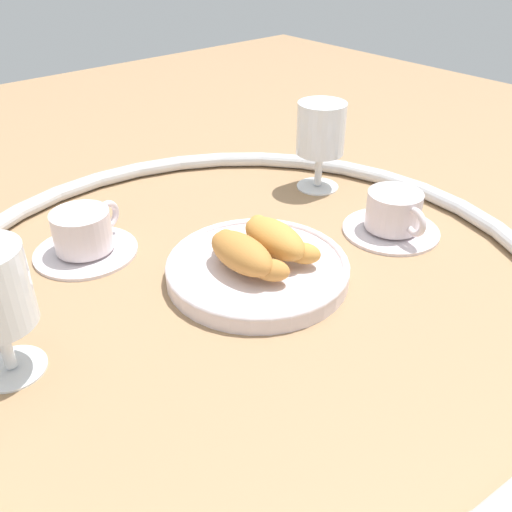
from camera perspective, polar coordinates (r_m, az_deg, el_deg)
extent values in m
plane|color=#997551|center=(0.69, -1.43, -2.93)|extent=(2.20, 2.20, 0.00)
torus|color=silver|center=(0.69, -1.44, -2.11)|extent=(0.77, 0.77, 0.02)
cylinder|color=silver|center=(0.70, 0.00, -1.39)|extent=(0.23, 0.23, 0.02)
torus|color=silver|center=(0.70, 0.00, -0.71)|extent=(0.23, 0.23, 0.01)
ellipsoid|color=#BC7A38|center=(0.67, -1.70, 0.28)|extent=(0.10, 0.05, 0.04)
ellipsoid|color=#BC7A38|center=(0.65, 1.56, -1.42)|extent=(0.05, 0.05, 0.03)
ellipsoid|color=#BC7A38|center=(0.71, -3.01, 1.48)|extent=(0.05, 0.05, 0.03)
ellipsoid|color=#CC893D|center=(0.70, 1.62, 1.92)|extent=(0.10, 0.05, 0.04)
ellipsoid|color=#CC893D|center=(0.69, 4.74, 0.29)|extent=(0.05, 0.05, 0.03)
ellipsoid|color=#CC893D|center=(0.74, 0.28, 3.00)|extent=(0.05, 0.05, 0.03)
cylinder|color=silver|center=(0.79, -16.76, 0.55)|extent=(0.14, 0.14, 0.01)
cylinder|color=silver|center=(0.77, -17.11, 2.48)|extent=(0.08, 0.08, 0.05)
cylinder|color=brown|center=(0.76, -17.37, 3.93)|extent=(0.07, 0.07, 0.01)
torus|color=silver|center=(0.79, -14.76, 4.01)|extent=(0.02, 0.04, 0.04)
cylinder|color=silver|center=(0.82, 13.42, 2.66)|extent=(0.14, 0.14, 0.01)
cylinder|color=silver|center=(0.81, 13.68, 4.54)|extent=(0.08, 0.08, 0.05)
cylinder|color=brown|center=(0.80, 13.88, 5.93)|extent=(0.07, 0.07, 0.01)
torus|color=silver|center=(0.78, 15.70, 3.30)|extent=(0.04, 0.02, 0.04)
cylinder|color=white|center=(0.63, -23.34, -10.27)|extent=(0.07, 0.07, 0.01)
cylinder|color=white|center=(0.61, -23.94, -8.15)|extent=(0.01, 0.01, 0.05)
cylinder|color=white|center=(0.94, 6.21, 7.05)|extent=(0.07, 0.07, 0.01)
cylinder|color=white|center=(0.93, 6.32, 8.73)|extent=(0.01, 0.01, 0.05)
cylinder|color=white|center=(0.90, 6.57, 12.66)|extent=(0.08, 0.08, 0.08)
cylinder|color=yellow|center=(0.91, 6.56, 12.39)|extent=(0.07, 0.07, 0.07)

